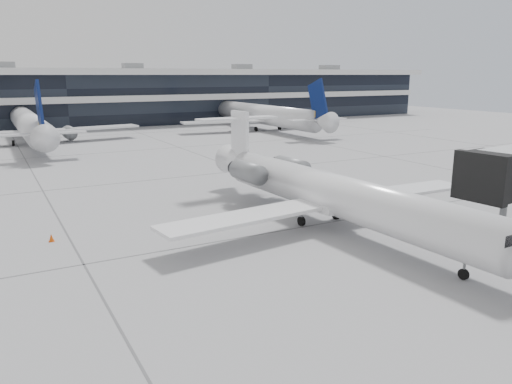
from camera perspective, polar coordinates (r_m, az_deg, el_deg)
ground at (r=31.87m, az=-1.05°, el=-5.12°), size 220.00×220.00×0.00m
terminal at (r=109.85m, az=-21.55°, el=9.73°), size 170.00×22.00×10.00m
bg_jet_center at (r=82.67m, az=-24.31°, el=5.12°), size 32.00×40.00×9.60m
bg_jet_right at (r=94.39m, az=0.76°, el=7.16°), size 32.00×40.00×9.60m
regional_jet at (r=33.67m, az=8.52°, el=-0.02°), size 24.43×30.47×7.04m
traffic_cone at (r=33.39m, az=-22.35°, el=-4.87°), size 0.38×0.38×0.49m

